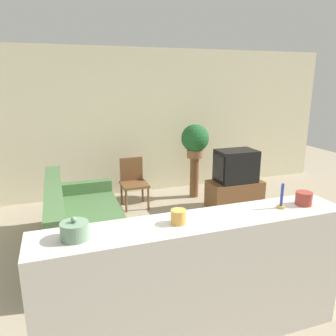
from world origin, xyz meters
name	(u,v)px	position (x,y,z in m)	size (l,w,h in m)	color
ground_plane	(176,303)	(0.00, 0.00, 0.00)	(14.00, 14.00, 0.00)	tan
wall_back	(111,124)	(0.00, 3.43, 1.35)	(9.00, 0.06, 2.70)	beige
couch	(84,229)	(-0.75, 1.33, 0.31)	(0.93, 2.07, 0.90)	#476B3D
tv_stand	(234,194)	(1.85, 2.06, 0.23)	(0.92, 0.48, 0.46)	brown
television	(236,166)	(1.84, 2.06, 0.73)	(0.66, 0.45, 0.54)	black
wooden_chair	(133,180)	(0.22, 2.69, 0.46)	(0.44, 0.44, 0.83)	brown
plant_stand	(194,177)	(1.40, 2.77, 0.38)	(0.16, 0.16, 0.75)	brown
potted_plant	(195,140)	(1.40, 2.77, 1.09)	(0.50, 0.50, 0.61)	#8E5B3D
foreground_counter	(198,282)	(0.00, -0.48, 0.55)	(2.52, 0.44, 1.09)	beige
decorative_bowl	(75,230)	(-0.92, -0.48, 1.15)	(0.19, 0.19, 0.16)	gray
candle_jar	(178,217)	(-0.17, -0.48, 1.15)	(0.12, 0.12, 0.11)	gold
candlestick	(281,200)	(0.75, -0.48, 1.16)	(0.07, 0.07, 0.21)	#B7933D
coffee_tin	(304,198)	(0.98, -0.48, 1.15)	(0.14, 0.14, 0.11)	#99382D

